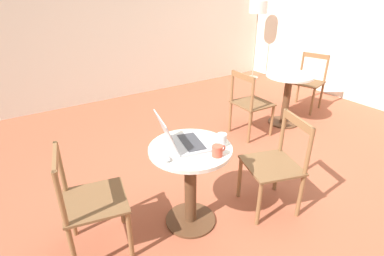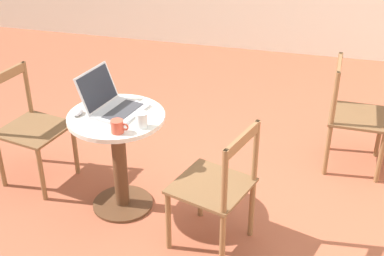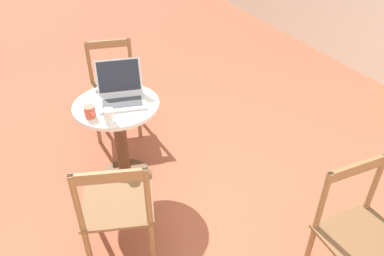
{
  "view_description": "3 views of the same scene",
  "coord_description": "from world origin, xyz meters",
  "px_view_note": "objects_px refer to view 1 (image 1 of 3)",
  "views": [
    {
      "loc": [
        -1.82,
        -1.79,
        1.86
      ],
      "look_at": [
        -0.43,
        0.32,
        0.63
      ],
      "focal_mm": 28.0,
      "sensor_mm": 36.0,
      "label": 1
    },
    {
      "loc": [
        0.51,
        -2.99,
        2.36
      ],
      "look_at": [
        -0.3,
        0.16,
        0.54
      ],
      "focal_mm": 50.0,
      "sensor_mm": 36.0,
      "label": 2
    },
    {
      "loc": [
        1.66,
        -0.64,
        2.17
      ],
      "look_at": [
        -0.4,
        0.34,
        0.59
      ],
      "focal_mm": 35.0,
      "sensor_mm": 36.0,
      "label": 3
    }
  ],
  "objects_px": {
    "cafe_table_near": "(190,173)",
    "drinking_glass": "(222,140)",
    "chair_mid_right": "(308,82)",
    "chair_mid_left": "(250,104)",
    "cafe_table_mid": "(288,91)",
    "floor_lamp": "(258,11)",
    "mouse": "(166,158)",
    "chair_near_left": "(89,202)",
    "laptop": "(182,140)",
    "mug": "(218,151)",
    "chair_near_right": "(276,164)"
  },
  "relations": [
    {
      "from": "floor_lamp",
      "to": "chair_mid_right",
      "type": "bearing_deg",
      "value": -105.87
    },
    {
      "from": "mouse",
      "to": "drinking_glass",
      "type": "distance_m",
      "value": 0.47
    },
    {
      "from": "cafe_table_near",
      "to": "laptop",
      "type": "xyz_separation_m",
      "value": [
        -0.04,
        0.06,
        0.28
      ]
    },
    {
      "from": "mug",
      "to": "floor_lamp",
      "type": "bearing_deg",
      "value": 42.46
    },
    {
      "from": "chair_mid_left",
      "to": "laptop",
      "type": "distance_m",
      "value": 1.85
    },
    {
      "from": "cafe_table_near",
      "to": "drinking_glass",
      "type": "height_order",
      "value": "drinking_glass"
    },
    {
      "from": "chair_near_right",
      "to": "laptop",
      "type": "height_order",
      "value": "laptop"
    },
    {
      "from": "laptop",
      "to": "chair_mid_left",
      "type": "bearing_deg",
      "value": 29.56
    },
    {
      "from": "cafe_table_near",
      "to": "cafe_table_mid",
      "type": "bearing_deg",
      "value": 22.64
    },
    {
      "from": "chair_near_left",
      "to": "laptop",
      "type": "relative_size",
      "value": 2.04
    },
    {
      "from": "chair_mid_left",
      "to": "mug",
      "type": "bearing_deg",
      "value": -141.15
    },
    {
      "from": "cafe_table_near",
      "to": "chair_near_right",
      "type": "relative_size",
      "value": 0.85
    },
    {
      "from": "mouse",
      "to": "mug",
      "type": "relative_size",
      "value": 0.86
    },
    {
      "from": "floor_lamp",
      "to": "chair_near_left",
      "type": "bearing_deg",
      "value": -147.34
    },
    {
      "from": "cafe_table_mid",
      "to": "chair_near_right",
      "type": "distance_m",
      "value": 1.9
    },
    {
      "from": "laptop",
      "to": "mug",
      "type": "height_order",
      "value": "laptop"
    },
    {
      "from": "chair_mid_right",
      "to": "drinking_glass",
      "type": "relative_size",
      "value": 8.78
    },
    {
      "from": "cafe_table_near",
      "to": "chair_mid_left",
      "type": "bearing_deg",
      "value": 31.73
    },
    {
      "from": "cafe_table_near",
      "to": "drinking_glass",
      "type": "distance_m",
      "value": 0.37
    },
    {
      "from": "chair_near_right",
      "to": "mouse",
      "type": "bearing_deg",
      "value": 169.61
    },
    {
      "from": "laptop",
      "to": "mouse",
      "type": "relative_size",
      "value": 4.22
    },
    {
      "from": "chair_mid_left",
      "to": "floor_lamp",
      "type": "bearing_deg",
      "value": 44.91
    },
    {
      "from": "floor_lamp",
      "to": "drinking_glass",
      "type": "bearing_deg",
      "value": -137.47
    },
    {
      "from": "chair_near_left",
      "to": "drinking_glass",
      "type": "distance_m",
      "value": 1.07
    },
    {
      "from": "mouse",
      "to": "mug",
      "type": "bearing_deg",
      "value": -24.66
    },
    {
      "from": "mouse",
      "to": "chair_mid_left",
      "type": "bearing_deg",
      "value": 29.45
    },
    {
      "from": "chair_near_left",
      "to": "mug",
      "type": "height_order",
      "value": "chair_near_left"
    },
    {
      "from": "chair_mid_right",
      "to": "mug",
      "type": "relative_size",
      "value": 7.46
    },
    {
      "from": "chair_mid_right",
      "to": "chair_mid_left",
      "type": "distance_m",
      "value": 1.46
    },
    {
      "from": "cafe_table_mid",
      "to": "floor_lamp",
      "type": "distance_m",
      "value": 2.47
    },
    {
      "from": "cafe_table_mid",
      "to": "chair_near_right",
      "type": "xyz_separation_m",
      "value": [
        -1.5,
        -1.17,
        -0.06
      ]
    },
    {
      "from": "cafe_table_mid",
      "to": "chair_mid_left",
      "type": "distance_m",
      "value": 0.7
    },
    {
      "from": "chair_mid_left",
      "to": "drinking_glass",
      "type": "height_order",
      "value": "chair_mid_left"
    },
    {
      "from": "laptop",
      "to": "mug",
      "type": "xyz_separation_m",
      "value": [
        0.14,
        -0.27,
        -0.01
      ]
    },
    {
      "from": "chair_mid_left",
      "to": "floor_lamp",
      "type": "distance_m",
      "value": 2.88
    },
    {
      "from": "laptop",
      "to": "chair_near_left",
      "type": "bearing_deg",
      "value": 171.62
    },
    {
      "from": "cafe_table_mid",
      "to": "mug",
      "type": "xyz_separation_m",
      "value": [
        -2.14,
        -1.14,
        0.27
      ]
    },
    {
      "from": "cafe_table_mid",
      "to": "floor_lamp",
      "type": "bearing_deg",
      "value": 57.5
    },
    {
      "from": "chair_near_right",
      "to": "drinking_glass",
      "type": "height_order",
      "value": "chair_near_right"
    },
    {
      "from": "chair_near_left",
      "to": "mouse",
      "type": "height_order",
      "value": "chair_near_left"
    },
    {
      "from": "chair_mid_right",
      "to": "floor_lamp",
      "type": "height_order",
      "value": "floor_lamp"
    },
    {
      "from": "chair_mid_left",
      "to": "mouse",
      "type": "distance_m",
      "value": 2.08
    },
    {
      "from": "chair_near_left",
      "to": "laptop",
      "type": "distance_m",
      "value": 0.81
    },
    {
      "from": "cafe_table_mid",
      "to": "chair_mid_right",
      "type": "relative_size",
      "value": 0.85
    },
    {
      "from": "chair_near_left",
      "to": "chair_mid_right",
      "type": "height_order",
      "value": "same"
    },
    {
      "from": "cafe_table_mid",
      "to": "chair_near_left",
      "type": "xyz_separation_m",
      "value": [
        -3.0,
        -0.77,
        -0.06
      ]
    },
    {
      "from": "chair_near_right",
      "to": "mouse",
      "type": "relative_size",
      "value": 8.63
    },
    {
      "from": "laptop",
      "to": "drinking_glass",
      "type": "height_order",
      "value": "laptop"
    },
    {
      "from": "cafe_table_mid",
      "to": "chair_mid_right",
      "type": "distance_m",
      "value": 0.79
    },
    {
      "from": "chair_near_right",
      "to": "laptop",
      "type": "relative_size",
      "value": 2.04
    }
  ]
}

